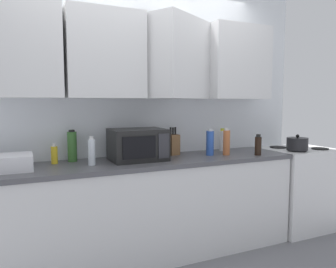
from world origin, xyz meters
The scene contains 14 objects.
wall_back_with_cabinets centered at (0.00, -0.07, 1.58)m, with size 3.68×0.63×2.60m.
counter_run centered at (0.00, -0.30, 0.45)m, with size 2.81×0.63×0.90m.
stove_range centered at (1.79, -0.32, 0.45)m, with size 0.76×0.64×0.91m.
kettle centered at (1.62, -0.46, 0.98)m, with size 0.22×0.22×0.17m.
microwave centered at (-0.09, -0.27, 1.04)m, with size 0.48×0.37×0.28m.
dish_rack centered at (-1.15, -0.30, 0.96)m, with size 0.38×0.30×0.12m, color silver.
knife_block centered at (0.32, -0.13, 1.00)m, with size 0.12×0.14×0.27m.
bottle_yellow_mustard centered at (-0.79, -0.15, 0.98)m, with size 0.05×0.05×0.17m.
bottle_white_jar centered at (0.92, -0.10, 1.01)m, with size 0.06×0.06×0.24m.
bottle_clear_tall centered at (-0.51, -0.34, 1.01)m, with size 0.06×0.06×0.24m.
bottle_blue_cleaner centered at (0.64, -0.31, 1.02)m, with size 0.07×0.07×0.26m.
bottle_soy_dark centered at (1.06, -0.50, 1.00)m, with size 0.06×0.06×0.21m.
bottle_green_oil centered at (-0.64, -0.10, 1.03)m, with size 0.08×0.08×0.28m.
bottle_spice_jar centered at (0.79, -0.36, 1.03)m, with size 0.07×0.07×0.26m.
Camera 1 is at (-1.02, -2.99, 1.41)m, focal length 34.64 mm.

